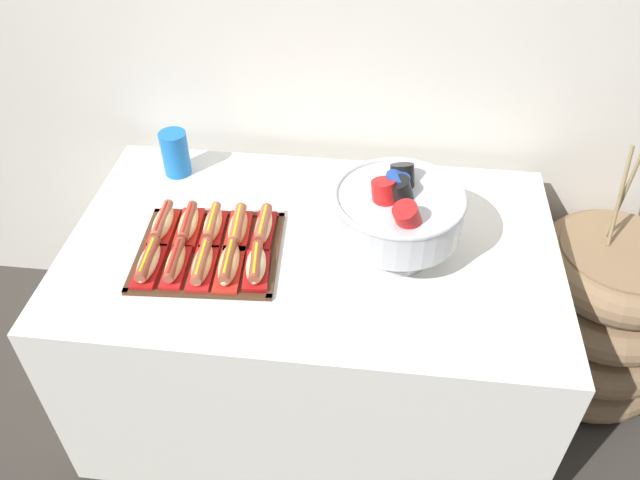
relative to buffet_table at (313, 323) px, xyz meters
The scene contains 16 objects.
ground_plane 0.40m from the buffet_table, ahead, with size 10.00×10.00×0.00m, color #38332D.
buffet_table is the anchor object (origin of this frame).
floor_vase 1.03m from the buffet_table, 13.83° to the left, with size 0.61×0.61×1.13m.
serving_tray 0.47m from the buffet_table, 164.16° to the right, with size 0.43×0.38×0.01m.
hot_dog_0 0.61m from the buffet_table, 158.18° to the right, with size 0.07×0.18×0.06m.
hot_dog_1 0.56m from the buffet_table, 154.79° to the right, with size 0.07×0.18×0.06m.
hot_dog_2 0.51m from the buffet_table, 149.97° to the right, with size 0.08×0.18×0.06m.
hot_dog_3 0.48m from the buffet_table, 142.68° to the right, with size 0.08×0.19×0.06m.
hot_dog_4 0.45m from the buffet_table, 131.00° to the right, with size 0.09×0.16×0.06m.
hot_dog_5 0.59m from the buffet_table, behind, with size 0.07×0.17×0.06m.
hot_dog_6 0.54m from the buffet_table, behind, with size 0.08×0.18×0.06m.
hot_dog_7 0.49m from the buffet_table, behind, with size 0.07×0.17×0.06m.
hot_dog_8 0.45m from the buffet_table, behind, with size 0.08×0.19×0.06m.
hot_dog_9 0.42m from the buffet_table, behind, with size 0.06×0.18×0.06m.
punch_bowl 0.57m from the buffet_table, ahead, with size 0.36×0.36×0.27m.
cup_stack 0.72m from the buffet_table, 148.57° to the left, with size 0.09×0.09×0.15m.
Camera 1 is at (0.19, -1.37, 1.99)m, focal length 35.28 mm.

